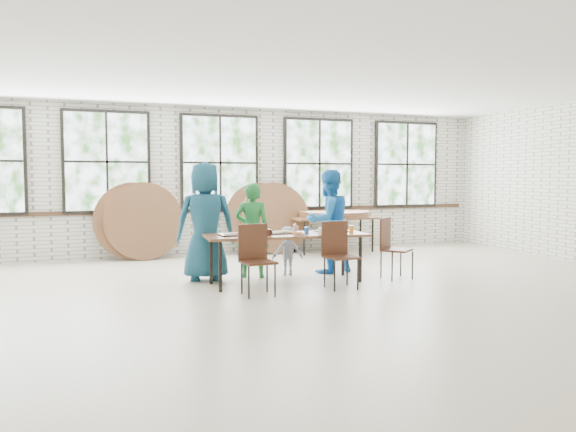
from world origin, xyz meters
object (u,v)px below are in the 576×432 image
Objects in this scene: dining_table at (286,237)px; chair_near_right at (338,249)px; chair_near_left at (255,253)px; storage_table at (334,220)px.

chair_near_right is at bearing -40.14° from dining_table.
dining_table is 0.82m from chair_near_right.
chair_near_right is (0.58, -0.56, -0.13)m from dining_table.
storage_table is (2.81, 3.55, 0.13)m from chair_near_left.
storage_table is at bearing 61.24° from chair_near_right.
chair_near_left is 1.00× the size of chair_near_right.
chair_near_right is 3.83m from storage_table.
dining_table is 2.58× the size of chair_near_left.
chair_near_left is 4.53m from storage_table.
dining_table is 2.58× the size of chair_near_right.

